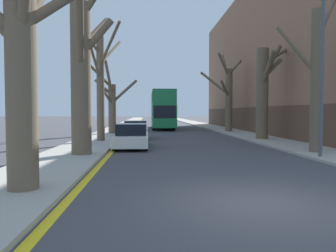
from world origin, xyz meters
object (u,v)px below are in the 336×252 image
object	(u,v)px
street_tree_right_0	(315,77)
street_tree_right_2	(228,95)
street_tree_left_0	(22,53)
lamp_post	(320,51)
parked_car_1	(136,130)
street_tree_left_3	(112,103)
parked_car_0	(132,136)
double_decker_bus	(162,108)
street_tree_right_1	(264,89)
street_tree_left_2	(101,82)
street_tree_left_1	(83,70)

from	to	relation	value
street_tree_right_0	street_tree_right_2	distance (m)	17.02
street_tree_left_0	lamp_post	distance (m)	11.78
street_tree_right_2	parked_car_1	size ratio (longest dim) A/B	1.95
street_tree_left_3	street_tree_right_2	xyz separation A→B (m)	(11.23, 2.27, 0.83)
parked_car_0	street_tree_right_0	bearing A→B (deg)	-21.50
lamp_post	street_tree_left_0	bearing A→B (deg)	-153.10
double_decker_bus	street_tree_left_3	bearing A→B (deg)	-116.84
street_tree_right_1	parked_car_1	distance (m)	9.98
lamp_post	parked_car_1	bearing A→B (deg)	125.69
street_tree_left_0	street_tree_right_0	bearing A→B (deg)	31.93
street_tree_right_1	street_tree_left_2	bearing A→B (deg)	-175.45
street_tree_left_1	parked_car_0	bearing A→B (deg)	61.65
street_tree_left_2	lamp_post	xyz separation A→B (m)	(10.47, -8.45, 0.58)
street_tree_left_3	street_tree_right_2	bearing A→B (deg)	11.44
parked_car_1	lamp_post	world-z (taller)	lamp_post
street_tree_left_2	street_tree_right_2	bearing A→B (deg)	42.57
double_decker_bus	parked_car_0	bearing A→B (deg)	-97.28
parked_car_0	lamp_post	bearing A→B (deg)	-31.71
street_tree_right_1	street_tree_right_2	bearing A→B (deg)	92.24
street_tree_left_0	parked_car_0	xyz separation A→B (m)	(2.17, 10.42, -2.85)
lamp_post	street_tree_left_2	bearing A→B (deg)	141.09
street_tree_left_0	lamp_post	xyz separation A→B (m)	(10.46, 5.30, 1.12)
street_tree_right_1	lamp_post	xyz separation A→B (m)	(-0.97, -9.36, 0.95)
parked_car_1	street_tree_left_1	bearing A→B (deg)	-101.16
double_decker_bus	parked_car_1	distance (m)	15.17
street_tree_right_0	parked_car_0	world-z (taller)	street_tree_right_0
street_tree_left_1	street_tree_left_2	xyz separation A→B (m)	(-0.19, 7.03, 0.11)
street_tree_left_2	parked_car_0	distance (m)	5.23
street_tree_left_2	street_tree_right_2	size ratio (longest dim) A/B	0.93
street_tree_right_0	street_tree_right_2	bearing A→B (deg)	90.09
street_tree_left_2	double_decker_bus	size ratio (longest dim) A/B	0.64
street_tree_left_3	street_tree_right_1	world-z (taller)	street_tree_right_1
street_tree_right_1	street_tree_right_0	bearing A→B (deg)	-92.48
street_tree_right_1	street_tree_right_2	world-z (taller)	street_tree_right_2
street_tree_right_1	parked_car_0	size ratio (longest dim) A/B	1.64
street_tree_left_2	parked_car_1	size ratio (longest dim) A/B	1.82
street_tree_left_1	street_tree_right_1	world-z (taller)	street_tree_left_1
street_tree_left_0	street_tree_left_3	bearing A→B (deg)	90.45
street_tree_left_3	lamp_post	distance (m)	19.58
street_tree_left_2	parked_car_0	bearing A→B (deg)	-56.75
street_tree_right_2	lamp_post	xyz separation A→B (m)	(-0.61, -18.63, 0.90)
street_tree_right_1	double_decker_bus	bearing A→B (deg)	111.08
street_tree_left_2	parked_car_0	world-z (taller)	street_tree_left_2
street_tree_left_3	parked_car_1	world-z (taller)	street_tree_left_3
street_tree_left_0	parked_car_1	bearing A→B (deg)	82.66
street_tree_left_1	parked_car_0	world-z (taller)	street_tree_left_1
double_decker_bus	parked_car_0	size ratio (longest dim) A/B	2.60
street_tree_left_0	street_tree_left_1	bearing A→B (deg)	88.51
double_decker_bus	parked_car_0	xyz separation A→B (m)	(-2.71, -21.22, -1.89)
street_tree_right_2	double_decker_bus	world-z (taller)	street_tree_right_2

